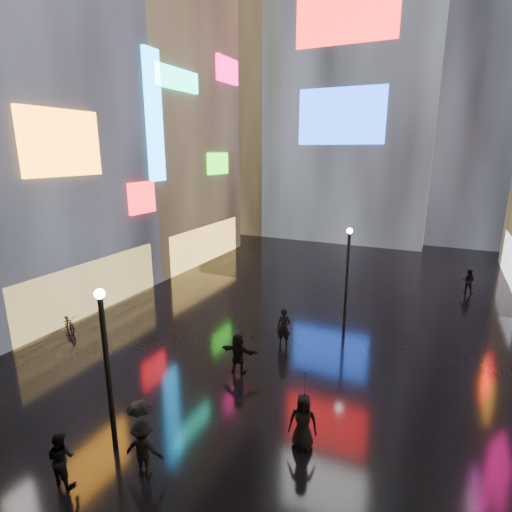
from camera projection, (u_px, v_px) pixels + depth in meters
The scene contains 17 objects.
ground at pixel (313, 307), 23.56m from camera, with size 140.00×140.00×0.00m, color black.
building_left_mid at pixel (7, 93), 21.79m from camera, with size 10.28×12.70×24.00m.
building_left_far at pixel (151, 125), 32.56m from camera, with size 10.28×12.00×22.00m.
tower_main at pixel (362, 28), 40.45m from camera, with size 16.00×14.20×42.00m.
tower_flank_right at pixel (490, 64), 38.34m from camera, with size 12.00×12.00×34.00m, color black.
tower_flank_left at pixel (256, 114), 45.26m from camera, with size 10.00×10.00×26.00m, color black.
lamp_near at pixel (107, 362), 11.61m from camera, with size 0.30×0.30×5.20m.
lamp_far at pixel (347, 271), 20.38m from camera, with size 0.30×0.30×5.20m.
pedestrian_1 at pixel (61, 458), 10.87m from camera, with size 0.77×0.60×1.59m, color black.
pedestrian_2 at pixel (144, 448), 11.14m from camera, with size 1.10×0.63×1.70m, color black.
pedestrian_4 at pixel (303, 422), 12.17m from camera, with size 0.87×0.57×1.79m, color black.
pedestrian_5 at pixel (238, 353), 16.37m from camera, with size 1.59×0.51×1.71m, color black.
pedestrian_6 at pixel (284, 327), 18.65m from camera, with size 0.66×0.43×1.81m, color black.
pedestrian_7 at pixel (468, 281), 25.76m from camera, with size 0.75×0.59×1.55m, color black.
umbrella_1 at pixel (141, 412), 10.84m from camera, with size 0.71×0.71×0.63m, color black.
umbrella_2 at pixel (304, 384), 11.83m from camera, with size 0.92×0.94×0.84m, color black.
bicycle at pixel (69, 322), 20.29m from camera, with size 0.61×1.75×0.92m, color black.
Camera 1 is at (6.25, -1.39, 8.88)m, focal length 28.00 mm.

